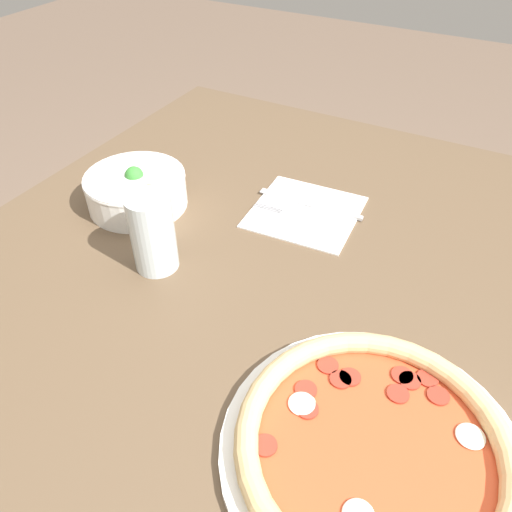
{
  "coord_description": "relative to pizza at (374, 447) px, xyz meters",
  "views": [
    {
      "loc": [
        -0.41,
        -0.21,
        1.23
      ],
      "look_at": [
        0.1,
        0.07,
        0.74
      ],
      "focal_mm": 35.0,
      "sensor_mm": 36.0,
      "label": 1
    }
  ],
  "objects": [
    {
      "name": "napkin",
      "position": [
        0.38,
        0.25,
        -0.02
      ],
      "size": [
        0.19,
        0.19,
        0.0
      ],
      "color": "white",
      "rests_on": "dining_table"
    },
    {
      "name": "knife",
      "position": [
        0.4,
        0.24,
        -0.01
      ],
      "size": [
        0.02,
        0.2,
        0.01
      ],
      "rotation": [
        0.0,
        0.0,
        1.59
      ],
      "color": "silver",
      "rests_on": "napkin"
    },
    {
      "name": "dining_table",
      "position": [
        0.11,
        0.19,
        -0.1
      ],
      "size": [
        1.32,
        1.1,
        0.72
      ],
      "color": "brown",
      "rests_on": "ground_plane"
    },
    {
      "name": "glass",
      "position": [
        0.14,
        0.39,
        0.04
      ],
      "size": [
        0.07,
        0.07,
        0.12
      ],
      "color": "silver",
      "rests_on": "dining_table"
    },
    {
      "name": "fork",
      "position": [
        0.35,
        0.25,
        -0.01
      ],
      "size": [
        0.02,
        0.17,
        0.0
      ],
      "rotation": [
        0.0,
        0.0,
        1.59
      ],
      "color": "silver",
      "rests_on": "napkin"
    },
    {
      "name": "pizza",
      "position": [
        0.0,
        0.0,
        0.0
      ],
      "size": [
        0.33,
        0.33,
        0.04
      ],
      "color": "white",
      "rests_on": "dining_table"
    },
    {
      "name": "bowl",
      "position": [
        0.26,
        0.52,
        0.02
      ],
      "size": [
        0.18,
        0.18,
        0.08
      ],
      "color": "white",
      "rests_on": "dining_table"
    }
  ]
}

